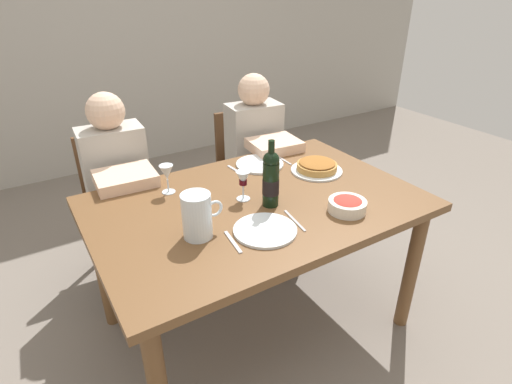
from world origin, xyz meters
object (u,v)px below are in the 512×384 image
water_pitcher (197,218)px  dinner_plate_right_setting (265,230)px  wine_bottle (271,179)px  baked_tart (317,167)px  diner_right (262,162)px  dinner_plate_left_setting (260,164)px  wine_glass_right_diner (167,173)px  chair_left (117,196)px  wine_glass_left_diner (243,180)px  dining_table (257,217)px  chair_right (246,166)px  diner_left (123,195)px  salad_bowl (347,205)px

water_pitcher → dinner_plate_right_setting: (0.24, -0.11, -0.08)m
dinner_plate_right_setting → wine_bottle: bearing=50.9°
baked_tart → diner_right: 0.57m
dinner_plate_left_setting → diner_right: 0.40m
baked_tart → dinner_plate_left_setting: (-0.21, 0.23, -0.02)m
wine_glass_right_diner → chair_left: bearing=102.0°
water_pitcher → wine_glass_left_diner: size_ratio=1.33×
water_pitcher → dinner_plate_left_setting: size_ratio=0.72×
dining_table → chair_right: 1.01m
diner_left → baked_tart: bearing=151.6°
dining_table → wine_glass_left_diner: bearing=137.0°
dining_table → diner_right: diner_right is taller
wine_glass_right_diner → diner_left: size_ratio=0.12×
wine_glass_left_diner → dinner_plate_right_setting: size_ratio=0.54×
wine_glass_left_diner → wine_glass_right_diner: same height
wine_bottle → water_pitcher: 0.39m
chair_left → diner_right: (0.88, -0.25, 0.12)m
baked_tart → diner_left: 1.07m
diner_right → baked_tart: bearing=95.7°
wine_bottle → dinner_plate_left_setting: wine_bottle is taller
baked_tart → dinner_plate_right_setting: bearing=-148.0°
water_pitcher → chair_right: size_ratio=0.22×
dinner_plate_right_setting → dining_table: bearing=65.7°
wine_glass_right_diner → chair_left: size_ratio=0.16×
diner_left → dinner_plate_left_setting: bearing=157.8°
wine_bottle → water_pitcher: bearing=-171.1°
wine_glass_left_diner → salad_bowl: bearing=-45.1°
wine_glass_left_diner → dinner_plate_right_setting: wine_glass_left_diner is taller
dinner_plate_right_setting → diner_right: (0.55, 0.88, -0.15)m
water_pitcher → chair_left: 1.08m
salad_bowl → diner_right: diner_right is taller
chair_left → diner_right: size_ratio=0.75×
wine_glass_right_diner → dinner_plate_right_setting: wine_glass_right_diner is taller
dining_table → dinner_plate_right_setting: (-0.11, -0.24, 0.10)m
wine_glass_right_diner → dinner_plate_left_setting: wine_glass_right_diner is taller
diner_left → wine_glass_right_diner: bearing=114.0°
water_pitcher → wine_glass_left_diner: 0.35m
dining_table → wine_glass_left_diner: size_ratio=10.57×
dinner_plate_right_setting → diner_right: 1.05m
dining_table → wine_glass_right_diner: bearing=137.3°
dining_table → water_pitcher: (-0.35, -0.13, 0.18)m
chair_left → diner_left: diner_left is taller
water_pitcher → chair_right: water_pitcher is taller
salad_bowl → dinner_plate_right_setting: bearing=172.4°
diner_right → wine_bottle: bearing=65.5°
dining_table → baked_tart: size_ratio=5.48×
baked_tart → wine_glass_right_diner: size_ratio=1.93×
diner_left → chair_right: (0.91, 0.22, -0.12)m
wine_bottle → diner_left: size_ratio=0.27×
diner_left → chair_right: size_ratio=1.33×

